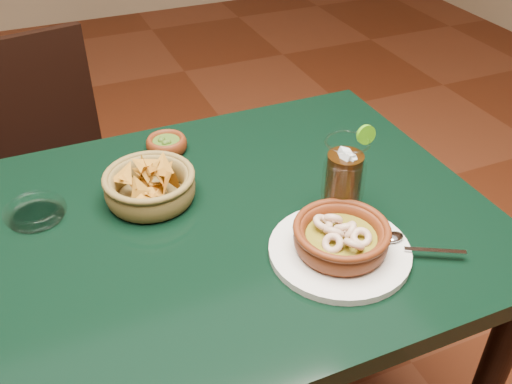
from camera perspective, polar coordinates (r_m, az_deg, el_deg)
name	(u,v)px	position (r m, az deg, el deg)	size (l,w,h in m)	color
dining_table	(188,266)	(1.17, -6.79, -7.39)	(1.20, 0.80, 0.75)	black
dining_chair	(54,176)	(1.81, -19.52, 1.51)	(0.48, 0.48, 0.88)	black
shrimp_plate	(341,240)	(1.03, 8.49, -4.81)	(0.33, 0.26, 0.08)	silver
chip_basket	(150,186)	(1.17, -10.56, 0.59)	(0.22, 0.22, 0.12)	olive
guacamole_ramekin	(166,144)	(1.33, -8.94, 4.74)	(0.11, 0.11, 0.04)	#521F0C
cola_drink	(343,181)	(1.08, 8.72, 1.10)	(0.17, 0.17, 0.19)	white
glass_ashtray	(35,212)	(1.19, -21.20, -1.85)	(0.13, 0.13, 0.03)	white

